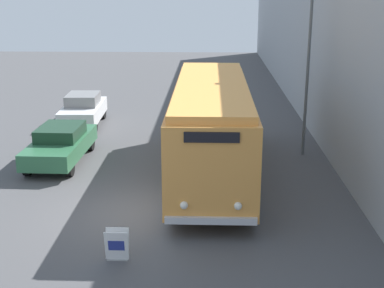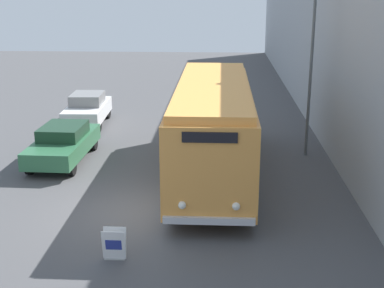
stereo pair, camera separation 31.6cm
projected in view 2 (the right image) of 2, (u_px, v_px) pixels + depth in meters
ground_plane at (137, 213)px, 16.37m from camera, size 80.00×80.00×0.00m
building_wall_right at (322, 42)px, 24.35m from camera, size 0.30×60.00×8.42m
vintage_bus at (213, 125)px, 19.06m from camera, size 2.64×10.47×3.42m
sign_board at (114, 245)px, 13.56m from camera, size 0.59×0.31×0.83m
streetlamp at (313, 37)px, 20.58m from camera, size 0.36×0.36×7.51m
parked_car_near at (63, 143)px, 20.99m from camera, size 1.95×4.60×1.44m
parked_car_mid at (88, 109)px, 26.42m from camera, size 1.91×4.18×1.56m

